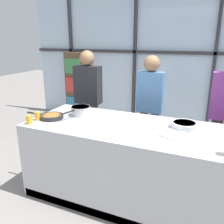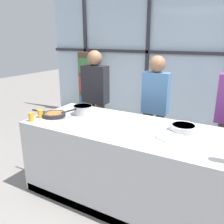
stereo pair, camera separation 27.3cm
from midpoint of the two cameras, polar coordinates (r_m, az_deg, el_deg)
ground_plane at (r=3.01m, az=5.98°, el=-19.56°), size 18.00×18.00×0.00m
back_window_wall at (r=4.89m, az=18.86°, el=11.74°), size 6.40×0.10×2.80m
bookshelf at (r=5.63m, az=-4.31°, el=6.53°), size 0.46×0.19×1.50m
demo_island at (r=2.77m, az=6.23°, el=-12.18°), size 2.27×0.95×0.89m
spectator_far_left at (r=3.78m, az=-1.96°, el=3.99°), size 0.41×0.23×1.63m
spectator_center_left at (r=3.39m, az=12.66°, el=1.89°), size 0.36×0.22×1.59m
frying_pan at (r=2.94m, az=-11.30°, el=-0.63°), size 0.50×0.28×0.04m
saucepan at (r=2.96m, az=-4.47°, el=0.53°), size 0.24×0.43×0.11m
white_plate at (r=2.39m, az=16.95°, el=-5.75°), size 0.27×0.27×0.01m
mixing_bowl at (r=2.58m, az=19.74°, el=-3.63°), size 0.28×0.28×0.07m
juice_glass_near at (r=2.83m, az=-16.29°, el=-1.19°), size 0.06×0.06×0.10m
juice_glass_far at (r=2.92m, az=-14.36°, el=-0.44°), size 0.06×0.06×0.10m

